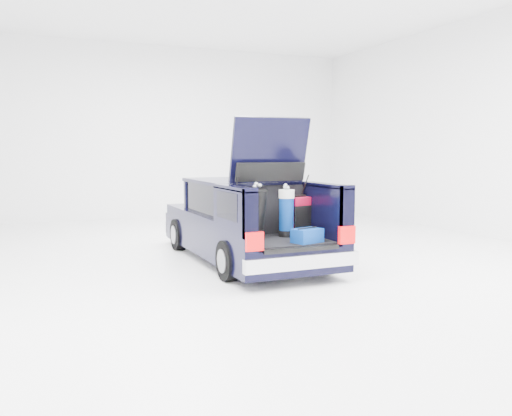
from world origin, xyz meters
name	(u,v)px	position (x,y,z in m)	size (l,w,h in m)	color
ground	(245,260)	(0.00, 0.00, 0.00)	(14.00, 14.00, 0.00)	white
car	(243,222)	(0.00, 0.11, 0.67)	(1.87, 4.65, 2.47)	black
red_suitcase	(299,216)	(0.50, -1.12, 0.90)	(0.43, 0.34, 0.64)	maroon
black_golf_bag	(257,214)	(-0.33, -1.32, 0.99)	(0.33, 0.40, 0.87)	black
blue_golf_bag	(286,212)	(0.21, -1.24, 0.98)	(0.33, 0.33, 0.84)	black
blue_duffel	(307,235)	(0.23, -1.88, 0.70)	(0.49, 0.38, 0.23)	navy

